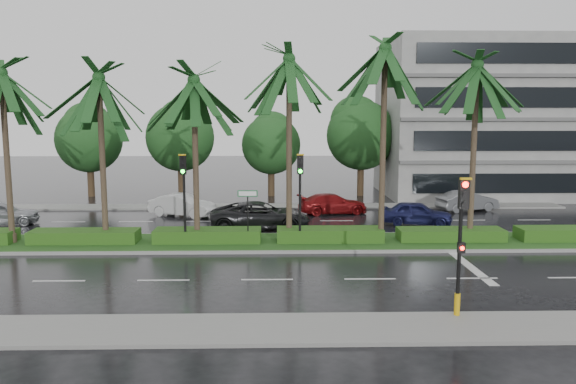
{
  "coord_description": "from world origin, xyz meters",
  "views": [
    {
      "loc": [
        0.34,
        -26.04,
        6.36
      ],
      "look_at": [
        0.95,
        1.5,
        2.52
      ],
      "focal_mm": 35.0,
      "sensor_mm": 36.0,
      "label": 1
    }
  ],
  "objects_px": {
    "street_sign": "(248,203)",
    "car_grey": "(467,201)",
    "car_white": "(183,205)",
    "car_silver": "(0,213)",
    "car_red": "(333,204)",
    "signal_median_left": "(184,186)",
    "car_blue": "(417,213)",
    "signal_near": "(461,241)",
    "car_darkgrey": "(261,216)"
  },
  "relations": [
    {
      "from": "signal_near",
      "to": "car_blue",
      "type": "relative_size",
      "value": 1.09
    },
    {
      "from": "car_silver",
      "to": "car_white",
      "type": "xyz_separation_m",
      "value": [
        10.01,
        2.71,
        -0.02
      ]
    },
    {
      "from": "car_darkgrey",
      "to": "car_blue",
      "type": "xyz_separation_m",
      "value": [
        9.0,
        1.11,
        -0.09
      ]
    },
    {
      "from": "car_darkgrey",
      "to": "car_red",
      "type": "bearing_deg",
      "value": -43.97
    },
    {
      "from": "car_darkgrey",
      "to": "car_grey",
      "type": "xyz_separation_m",
      "value": [
        13.5,
        5.66,
        -0.1
      ]
    },
    {
      "from": "car_silver",
      "to": "car_blue",
      "type": "relative_size",
      "value": 1.05
    },
    {
      "from": "car_grey",
      "to": "car_white",
      "type": "bearing_deg",
      "value": 79.19
    },
    {
      "from": "signal_near",
      "to": "car_darkgrey",
      "type": "relative_size",
      "value": 0.79
    },
    {
      "from": "signal_near",
      "to": "street_sign",
      "type": "relative_size",
      "value": 1.68
    },
    {
      "from": "signal_median_left",
      "to": "car_blue",
      "type": "relative_size",
      "value": 1.09
    },
    {
      "from": "car_white",
      "to": "car_red",
      "type": "relative_size",
      "value": 0.95
    },
    {
      "from": "signal_near",
      "to": "car_blue",
      "type": "bearing_deg",
      "value": 80.59
    },
    {
      "from": "car_blue",
      "to": "car_darkgrey",
      "type": "bearing_deg",
      "value": 109.82
    },
    {
      "from": "street_sign",
      "to": "car_silver",
      "type": "distance_m",
      "value": 15.61
    },
    {
      "from": "street_sign",
      "to": "car_red",
      "type": "relative_size",
      "value": 0.59
    },
    {
      "from": "street_sign",
      "to": "car_darkgrey",
      "type": "distance_m",
      "value": 4.35
    },
    {
      "from": "car_red",
      "to": "car_blue",
      "type": "distance_m",
      "value": 5.86
    },
    {
      "from": "signal_median_left",
      "to": "car_blue",
      "type": "xyz_separation_m",
      "value": [
        12.5,
        5.39,
        -2.32
      ]
    },
    {
      "from": "street_sign",
      "to": "car_grey",
      "type": "relative_size",
      "value": 0.64
    },
    {
      "from": "signal_median_left",
      "to": "car_red",
      "type": "height_order",
      "value": "signal_median_left"
    },
    {
      "from": "signal_near",
      "to": "car_red",
      "type": "bearing_deg",
      "value": 96.06
    },
    {
      "from": "car_silver",
      "to": "signal_median_left",
      "type": "bearing_deg",
      "value": -131.26
    },
    {
      "from": "signal_near",
      "to": "signal_median_left",
      "type": "relative_size",
      "value": 1.0
    },
    {
      "from": "car_silver",
      "to": "car_darkgrey",
      "type": "relative_size",
      "value": 0.76
    },
    {
      "from": "signal_near",
      "to": "car_grey",
      "type": "bearing_deg",
      "value": 70.38
    },
    {
      "from": "signal_near",
      "to": "car_darkgrey",
      "type": "height_order",
      "value": "signal_near"
    },
    {
      "from": "car_grey",
      "to": "car_blue",
      "type": "bearing_deg",
      "value": 119.96
    },
    {
      "from": "signal_median_left",
      "to": "car_darkgrey",
      "type": "relative_size",
      "value": 0.79
    },
    {
      "from": "signal_median_left",
      "to": "street_sign",
      "type": "relative_size",
      "value": 1.68
    },
    {
      "from": "car_red",
      "to": "car_blue",
      "type": "xyz_separation_m",
      "value": [
        4.5,
        -3.76,
        0.04
      ]
    },
    {
      "from": "street_sign",
      "to": "car_blue",
      "type": "bearing_deg",
      "value": 28.75
    },
    {
      "from": "signal_median_left",
      "to": "car_silver",
      "type": "height_order",
      "value": "signal_median_left"
    },
    {
      "from": "signal_near",
      "to": "street_sign",
      "type": "xyz_separation_m",
      "value": [
        -7.0,
        9.87,
        -0.38
      ]
    },
    {
      "from": "car_darkgrey",
      "to": "car_grey",
      "type": "height_order",
      "value": "car_darkgrey"
    },
    {
      "from": "car_white",
      "to": "signal_near",
      "type": "bearing_deg",
      "value": -126.58
    },
    {
      "from": "car_red",
      "to": "car_grey",
      "type": "relative_size",
      "value": 1.1
    },
    {
      "from": "car_darkgrey",
      "to": "car_grey",
      "type": "relative_size",
      "value": 1.37
    },
    {
      "from": "signal_near",
      "to": "car_red",
      "type": "relative_size",
      "value": 0.98
    },
    {
      "from": "street_sign",
      "to": "car_blue",
      "type": "height_order",
      "value": "street_sign"
    },
    {
      "from": "car_grey",
      "to": "signal_median_left",
      "type": "bearing_deg",
      "value": 104.97
    },
    {
      "from": "car_red",
      "to": "street_sign",
      "type": "bearing_deg",
      "value": 140.72
    },
    {
      "from": "street_sign",
      "to": "car_silver",
      "type": "bearing_deg",
      "value": 158.95
    },
    {
      "from": "car_white",
      "to": "car_darkgrey",
      "type": "bearing_deg",
      "value": -108.84
    },
    {
      "from": "car_grey",
      "to": "car_darkgrey",
      "type": "bearing_deg",
      "value": 97.38
    },
    {
      "from": "signal_near",
      "to": "car_silver",
      "type": "bearing_deg",
      "value": 144.3
    },
    {
      "from": "signal_near",
      "to": "car_white",
      "type": "xyz_separation_m",
      "value": [
        -11.5,
        18.16,
        -1.81
      ]
    },
    {
      "from": "car_white",
      "to": "car_silver",
      "type": "bearing_deg",
      "value": 126.22
    },
    {
      "from": "signal_median_left",
      "to": "car_silver",
      "type": "distance_m",
      "value": 13.07
    },
    {
      "from": "car_darkgrey",
      "to": "street_sign",
      "type": "bearing_deg",
      "value": 171.85
    },
    {
      "from": "car_blue",
      "to": "street_sign",
      "type": "bearing_deg",
      "value": 131.57
    }
  ]
}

